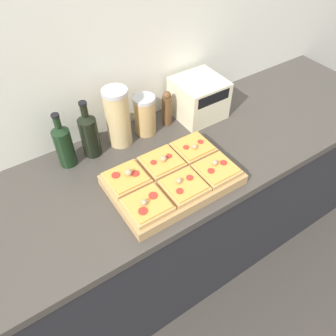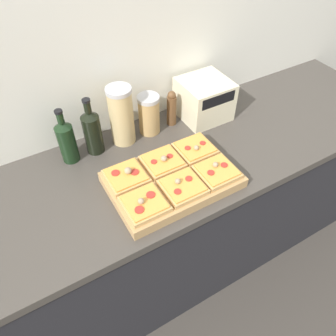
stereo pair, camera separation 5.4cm
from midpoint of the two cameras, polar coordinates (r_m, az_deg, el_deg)
ground_plane at (r=2.01m, az=4.37°, el=-23.48°), size 12.00×12.00×0.00m
wall_back at (r=1.45m, az=-8.36°, el=19.87°), size 6.00×0.06×2.50m
kitchen_counter at (r=1.74m, az=-0.68°, el=-9.67°), size 2.63×0.67×0.88m
cutting_board at (r=1.31m, az=1.84°, el=-2.14°), size 0.50×0.33×0.04m
pizza_slice_back_left at (r=1.28m, az=-6.11°, el=-1.43°), size 0.15×0.15×0.06m
pizza_slice_back_center at (r=1.33m, az=0.13°, el=1.08°), size 0.15×0.15×0.05m
pizza_slice_back_right at (r=1.39m, az=5.85°, el=3.38°), size 0.15×0.15×0.05m
pizza_slice_front_left at (r=1.18m, az=-2.82°, el=-6.25°), size 0.15×0.15×0.05m
pizza_slice_front_center at (r=1.24m, az=3.75°, el=-3.31°), size 0.15×0.15×0.05m
pizza_slice_front_right at (r=1.31m, az=9.68°, el=-0.61°), size 0.15×0.15×0.05m
olive_oil_bottle at (r=1.41m, az=-16.20°, el=4.60°), size 0.07×0.07×0.25m
wine_bottle at (r=1.42m, az=-11.99°, el=6.32°), size 0.08×0.08×0.27m
grain_jar_tall at (r=1.44m, az=-7.04°, el=9.01°), size 0.11×0.11×0.27m
grain_jar_short at (r=1.51m, az=-2.30°, el=9.31°), size 0.10×0.10×0.19m
pepper_mill at (r=1.56m, az=1.62°, el=10.35°), size 0.05×0.05×0.18m
toaster_oven at (r=1.62m, az=7.27°, el=11.79°), size 0.25×0.22×0.19m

